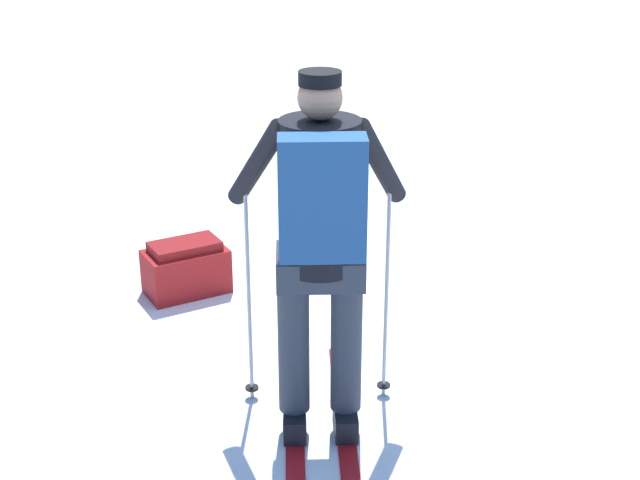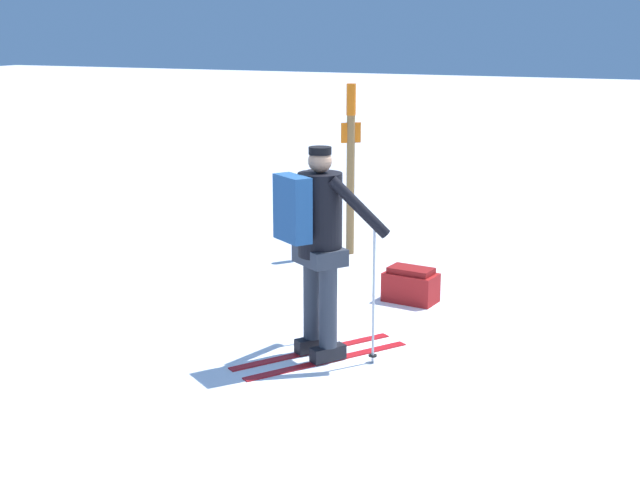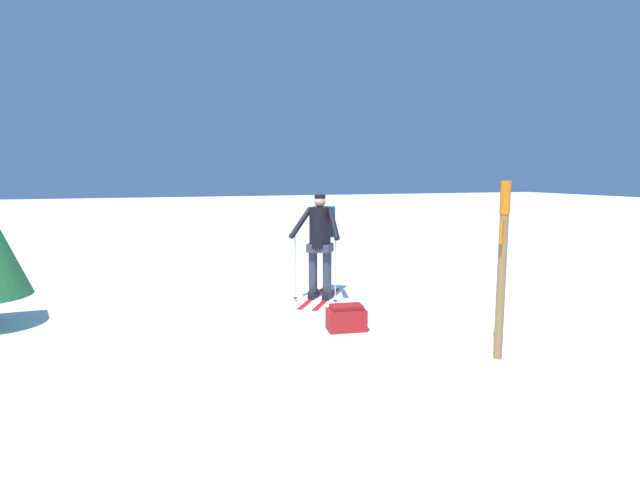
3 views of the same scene
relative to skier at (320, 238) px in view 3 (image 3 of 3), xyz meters
The scene contains 4 objects.
ground_plane 1.27m from the skier, 55.85° to the right, with size 80.00×80.00×0.00m, color white.
skier is the anchor object (origin of this frame).
dropped_backpack 2.01m from the skier, ahead, with size 0.37×0.56×0.35m.
trail_marker 3.49m from the skier, 17.12° to the left, with size 0.17×0.20×2.05m.
Camera 3 is at (7.52, -2.15, 2.13)m, focal length 28.00 mm.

